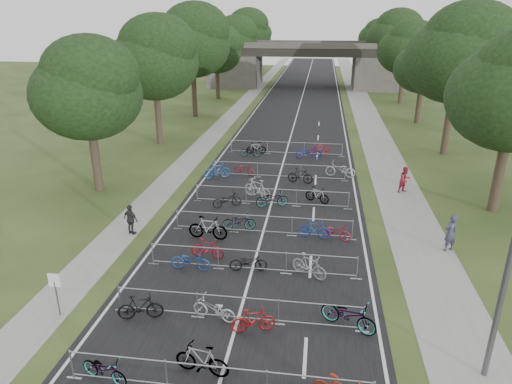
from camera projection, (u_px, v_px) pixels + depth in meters
The scene contains 56 objects.
road at pixel (300, 103), 60.00m from camera, with size 11.00×140.00×0.01m, color black.
sidewalk_right at pixel (362, 105), 58.95m from camera, with size 3.00×140.00×0.01m, color gray.
sidewalk_left at pixel (244, 102), 60.99m from camera, with size 2.00×140.00×0.01m, color gray.
lane_markings at pixel (300, 103), 60.01m from camera, with size 0.12×140.00×0.00m, color silver.
overpass_bridge at pixel (306, 65), 72.59m from camera, with size 31.00×8.00×7.05m.
lamppost at pixel (512, 257), 13.03m from camera, with size 0.61×0.65×8.21m.
park_sign at pixel (55, 287), 17.03m from camera, with size 0.45×0.06×1.83m.
tree_left_0 at pixel (88, 91), 27.69m from camera, with size 6.72×6.72×10.25m.
tree_left_1 at pixel (155, 60), 38.48m from camera, with size 7.56×7.56×11.53m.
tree_right_1 at pixel (460, 55), 35.05m from camera, with size 8.18×8.18×12.47m.
tree_left_2 at pixel (193, 42), 49.28m from camera, with size 8.40×8.40×12.81m.
tree_right_2 at pixel (425, 66), 46.84m from camera, with size 6.16×6.16×9.39m.
tree_left_3 at pixel (217, 50), 60.95m from camera, with size 6.72×6.72×10.25m.
tree_right_3 at pixel (407, 49), 57.58m from camera, with size 7.17×7.17×10.93m.
tree_left_4 at pixel (234, 40), 71.74m from camera, with size 7.56×7.56×11.53m.
tree_right_4 at pixel (394, 37), 68.31m from camera, with size 8.18×8.18×12.47m.
tree_left_5 at pixel (246, 32), 82.53m from camera, with size 8.40×8.40×12.81m.
tree_right_5 at pixel (384, 45), 80.10m from camera, with size 6.16×6.16×9.39m.
tree_left_6 at pixel (255, 38), 94.20m from camera, with size 6.72×6.72×10.25m.
tree_right_6 at pixel (377, 37), 90.83m from camera, with size 7.17×7.17×10.93m.
barrier_row_0 at pixel (216, 380), 13.62m from camera, with size 9.70×0.08×1.10m.
barrier_row_1 at pixel (237, 309), 16.95m from camera, with size 9.70×0.08×1.10m.
barrier_row_2 at pixel (252, 261), 20.27m from camera, with size 9.70×0.08×1.10m.
barrier_row_3 at pixel (263, 225), 23.78m from camera, with size 9.70×0.08×1.10m.
barrier_row_4 at pixel (271, 197), 27.48m from camera, with size 9.70×0.08×1.10m.
barrier_row_5 at pixel (279, 171), 32.10m from camera, with size 9.70×0.08×1.10m.
barrier_row_6 at pixel (286, 148), 37.64m from camera, with size 9.70×0.08×1.10m.
bike_0 at pixel (104, 369), 14.17m from camera, with size 0.60×1.71×0.90m, color #9C9EA3.
bike_1 at pixel (202, 360), 14.42m from camera, with size 0.52×1.84×1.11m, color #9C9EA3.
bike_4 at pixel (140, 307), 17.09m from camera, with size 0.48×1.71×1.03m, color black.
bike_5 at pixel (214, 309), 17.06m from camera, with size 0.61×1.76×0.93m, color #B8B9C1.
bike_6 at pixel (253, 320), 16.38m from camera, with size 0.46×1.64×0.99m, color maroon.
bike_7 at pixel (349, 315), 16.56m from camera, with size 0.75×2.16×1.14m, color #9C9EA3.
bike_8 at pixel (191, 260), 20.44m from camera, with size 0.63×1.82×0.96m, color navy.
bike_9 at pixel (207, 249), 21.44m from camera, with size 0.47×1.66×1.00m, color maroon.
bike_10 at pixel (248, 262), 20.36m from camera, with size 0.59×1.69×0.89m, color black.
bike_11 at pixel (309, 266), 19.91m from camera, with size 0.50×1.76×1.06m, color #98979E.
bike_12 at pixel (208, 228), 23.25m from camera, with size 0.58×2.07×1.24m, color #9C9EA3.
bike_13 at pixel (239, 222), 24.35m from camera, with size 0.62×1.78×0.93m, color #9C9EA3.
bike_14 at pixel (315, 229), 23.39m from camera, with size 0.47×1.65×0.99m, color navy.
bike_15 at pixel (335, 232), 23.24m from camera, with size 0.59×1.70×0.89m, color maroon.
bike_16 at pixel (227, 200), 27.25m from camera, with size 0.62×1.77×0.93m, color black.
bike_17 at pixel (258, 189), 28.52m from camera, with size 0.59×2.10×1.26m, color #AAA9B1.
bike_18 at pixel (272, 199), 27.27m from camera, with size 0.67×1.94×1.02m, color #9C9EA3.
bike_19 at pixel (317, 195), 27.92m from camera, with size 0.46×1.61×0.97m, color #9C9EA3.
bike_20 at pixel (217, 171), 32.05m from camera, with size 0.54×1.91×1.15m, color #1A4993.
bike_21 at pixel (244, 169), 32.85m from camera, with size 0.59×1.69×0.89m, color maroon.
bike_22 at pixel (300, 176), 31.15m from camera, with size 0.49×1.75×1.05m, color black.
bike_23 at pixel (340, 170), 32.32m from camera, with size 0.74×2.13×1.12m, color #A2A1A9.
bike_24 at pixel (251, 151), 37.14m from camera, with size 0.59×1.68×0.88m, color #9C9EA3.
bike_25 at pixel (256, 148), 37.85m from camera, with size 0.46×1.61×0.97m, color #9C9EA3.
bike_26 at pixel (308, 152), 36.58m from camera, with size 0.72×2.06×1.08m, color navy.
bike_27 at pixel (321, 149), 37.68m from camera, with size 0.46×1.63×0.98m, color maroon.
pedestrian_a at pixel (450, 233), 21.97m from camera, with size 0.69×0.45×1.88m, color #31324A.
pedestrian_b at pixel (405, 180), 29.41m from camera, with size 0.83×0.65×1.71m, color maroon.
pedestrian_c at pixel (131, 220), 23.70m from camera, with size 0.97×0.40×1.65m, color #27272A.
Camera 1 is at (2.69, -10.41, 10.70)m, focal length 32.00 mm.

